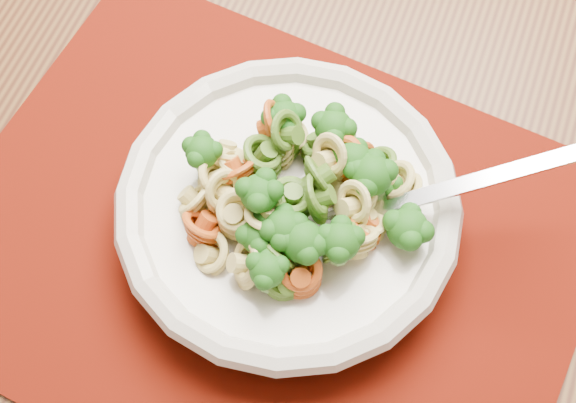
{
  "coord_description": "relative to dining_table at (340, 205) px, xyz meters",
  "views": [
    {
      "loc": [
        0.08,
        -1.06,
        1.26
      ],
      "look_at": [
        0.06,
        -0.83,
        0.78
      ],
      "focal_mm": 50.0,
      "sensor_mm": 36.0,
      "label": 1
    }
  ],
  "objects": [
    {
      "name": "placemat",
      "position": [
        -0.06,
        -0.08,
        0.1
      ],
      "size": [
        0.54,
        0.48,
        0.0
      ],
      "primitive_type": "cube",
      "rotation": [
        0.0,
        0.0,
        -0.4
      ],
      "color": "#4E0903",
      "rests_on": "dining_table"
    },
    {
      "name": "fork",
      "position": [
        0.01,
        -0.07,
        0.14
      ],
      "size": [
        0.18,
        0.06,
        0.08
      ],
      "primitive_type": null,
      "rotation": [
        0.0,
        -0.35,
        0.21
      ],
      "color": "silver",
      "rests_on": "pasta_bowl"
    },
    {
      "name": "pasta_bowl",
      "position": [
        -0.04,
        -0.06,
        0.12
      ],
      "size": [
        0.24,
        0.24,
        0.05
      ],
      "color": "beige",
      "rests_on": "placemat"
    },
    {
      "name": "dining_table",
      "position": [
        0.0,
        0.0,
        0.0
      ],
      "size": [
        1.67,
        1.32,
        0.74
      ],
      "rotation": [
        0.0,
        0.0,
        -0.29
      ],
      "color": "brown",
      "rests_on": "ground"
    },
    {
      "name": "pasta_broccoli_heap",
      "position": [
        -0.04,
        -0.06,
        0.14
      ],
      "size": [
        0.2,
        0.2,
        0.06
      ],
      "primitive_type": null,
      "color": "tan",
      "rests_on": "pasta_bowl"
    }
  ]
}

